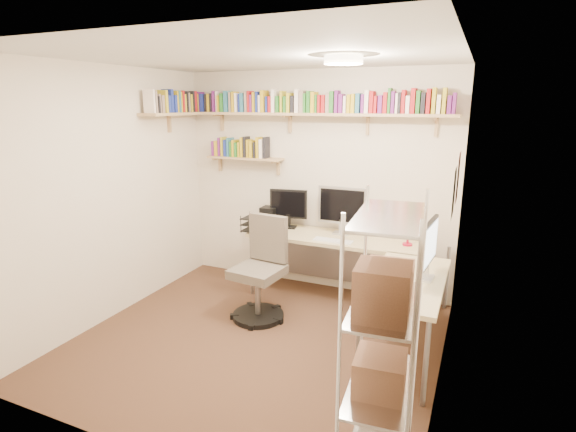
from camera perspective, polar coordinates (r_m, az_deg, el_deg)
The scene contains 6 objects.
ground at distance 4.32m, azimuth -4.05°, elevation -15.55°, with size 3.20×3.20×0.00m, color #422F1C.
room_shell at distance 3.80m, azimuth -4.38°, elevation 5.18°, with size 3.24×3.04×2.52m.
wall_shelves at distance 5.10m, azimuth -1.80°, elevation 12.90°, with size 3.12×1.09×0.80m.
corner_desk at distance 4.67m, azimuth 6.52°, elevation -3.66°, with size 2.23×1.85×1.26m.
office_chair at distance 4.59m, azimuth -3.47°, elevation -7.59°, with size 0.55×0.56×1.04m.
wire_rack at distance 2.50m, azimuth 12.00°, elevation -13.39°, with size 0.42×0.75×1.67m.
Camera 1 is at (1.76, -3.31, 2.14)m, focal length 28.00 mm.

